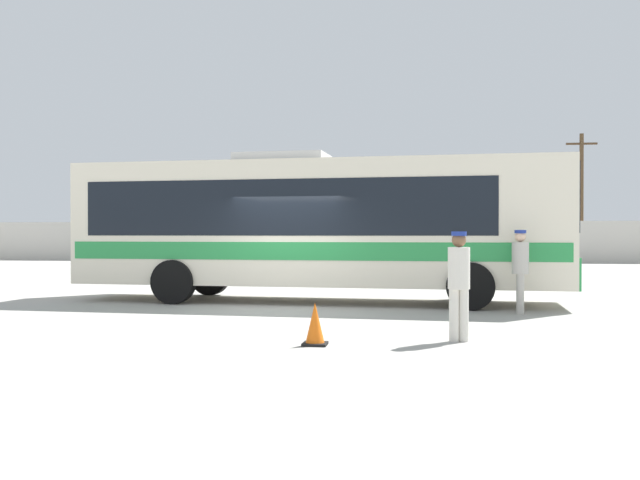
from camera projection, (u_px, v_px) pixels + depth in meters
ground_plane at (335, 280)px, 25.16m from camera, size 300.00×300.00×0.00m
perimeter_wall at (368, 242)px, 41.66m from camera, size 80.00×0.30×2.38m
coach_bus_cream_green at (312, 223)px, 17.10m from camera, size 11.88×3.29×3.61m
attendant_by_bus_door at (520, 266)px, 14.45m from camera, size 0.38×0.38×1.73m
passenger_waiting_on_apron at (459, 279)px, 10.75m from camera, size 0.40×0.40×1.69m
parked_car_leftmost_dark_blue at (139, 249)px, 40.03m from camera, size 4.50×2.29×1.42m
parked_car_second_silver at (244, 250)px, 39.83m from camera, size 4.38×2.24×1.42m
parked_car_third_dark_blue at (338, 249)px, 38.39m from camera, size 4.70×2.21×1.52m
utility_pole_near at (581, 195)px, 41.87m from camera, size 1.80×0.24×7.62m
roadside_tree_left at (116, 196)px, 49.35m from camera, size 4.37×4.37×6.20m
roadside_tree_midleft at (262, 200)px, 49.39m from camera, size 3.62×3.62×5.58m
traffic_cone_on_apron at (315, 324)px, 10.41m from camera, size 0.36×0.36×0.64m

